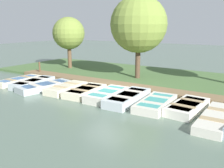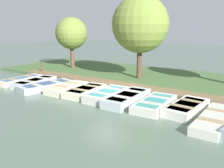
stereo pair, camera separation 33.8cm
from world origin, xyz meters
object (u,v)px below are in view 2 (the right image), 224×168
rowboat_9 (214,119)px  rowboat_3 (67,88)px  rowboat_8 (186,107)px  park_tree_far_left (71,33)px  rowboat_0 (21,80)px  mooring_post_near (42,68)px  rowboat_7 (155,104)px  park_tree_left (140,24)px  rowboat_2 (46,86)px  rowboat_1 (35,82)px  rowboat_5 (107,94)px  rowboat_6 (127,98)px  rowboat_4 (85,91)px

rowboat_9 → rowboat_3: bearing=-92.3°
rowboat_8 → park_tree_far_left: size_ratio=0.63×
rowboat_0 → mooring_post_near: (-2.68, -0.98, 0.34)m
rowboat_3 → rowboat_7: size_ratio=0.93×
rowboat_8 → park_tree_left: 7.51m
rowboat_3 → rowboat_2: bearing=-79.7°
rowboat_3 → park_tree_far_left: (-5.57, -4.77, 2.85)m
rowboat_9 → rowboat_1: bearing=-91.1°
rowboat_5 → mooring_post_near: mooring_post_near is taller
rowboat_1 → rowboat_8: (-0.52, 9.58, 0.00)m
rowboat_5 → rowboat_6: bearing=91.4°
rowboat_3 → rowboat_6: rowboat_6 is taller
rowboat_7 → rowboat_9: size_ratio=0.86×
rowboat_3 → rowboat_8: size_ratio=0.98×
rowboat_6 → park_tree_left: (-4.76, -1.93, 3.55)m
rowboat_7 → rowboat_5: bearing=-92.3°
rowboat_0 → rowboat_3: 4.13m
rowboat_9 → rowboat_0: bearing=-91.0°
rowboat_3 → park_tree_far_left: size_ratio=0.62×
rowboat_7 → mooring_post_near: size_ratio=2.90×
rowboat_3 → mooring_post_near: bearing=-119.3°
rowboat_3 → rowboat_6: 3.98m
rowboat_0 → rowboat_3: bearing=90.3°
rowboat_4 → rowboat_7: size_ratio=0.94×
rowboat_3 → park_tree_left: park_tree_left is taller
rowboat_6 → mooring_post_near: bearing=-107.0°
rowboat_1 → rowboat_5: bearing=85.0°
rowboat_0 → rowboat_9: bearing=87.7°
rowboat_4 → rowboat_3: bearing=-91.3°
rowboat_2 → rowboat_1: bearing=-88.0°
rowboat_4 → rowboat_7: bearing=86.5°
park_tree_far_left → park_tree_left: (0.64, 6.82, 0.72)m
park_tree_left → rowboat_1: bearing=-43.4°
mooring_post_near → rowboat_6: bearing=75.3°
mooring_post_near → park_tree_left: 8.22m
rowboat_2 → rowboat_6: 5.41m
rowboat_2 → rowboat_4: bearing=109.8°
rowboat_1 → rowboat_9: (0.20, 10.92, -0.02)m
rowboat_0 → mooring_post_near: mooring_post_near is taller
rowboat_4 → park_tree_left: (-4.85, 0.72, 3.58)m
rowboat_5 → rowboat_1: bearing=-90.3°
park_tree_left → rowboat_0: bearing=-50.7°
rowboat_1 → rowboat_4: 4.04m
rowboat_3 → park_tree_left: bearing=154.6°
rowboat_2 → rowboat_6: (-0.50, 5.38, 0.03)m
rowboat_0 → rowboat_7: (-0.28, 9.60, 0.02)m
rowboat_1 → rowboat_5: 5.50m
rowboat_2 → rowboat_7: rowboat_7 is taller
rowboat_2 → rowboat_5: bearing=107.1°
rowboat_8 → park_tree_far_left: (-5.16, -11.64, 2.85)m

